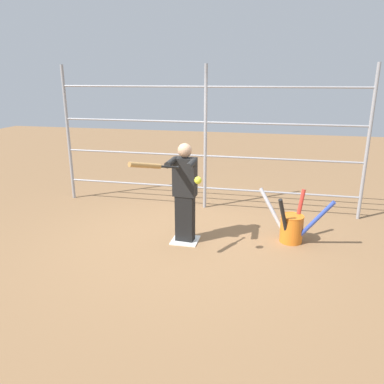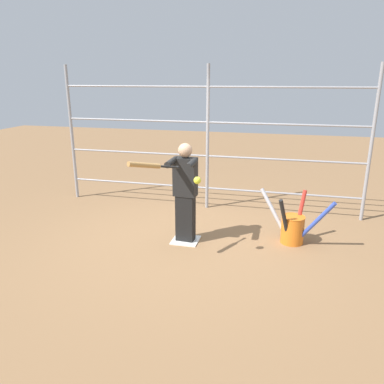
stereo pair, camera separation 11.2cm
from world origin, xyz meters
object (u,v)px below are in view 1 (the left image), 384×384
object	(u,v)px
softball_in_flight	(198,180)
bat_bucket	(292,226)
baseball_bat_swinging	(150,166)
batter	(185,190)

from	to	relation	value
softball_in_flight	bat_bucket	distance (m)	1.82
baseball_bat_swinging	batter	bearing A→B (deg)	-107.78
batter	softball_in_flight	world-z (taller)	batter
batter	bat_bucket	size ratio (longest dim) A/B	1.37
baseball_bat_swinging	bat_bucket	distance (m)	2.43
batter	softball_in_flight	xyz separation A→B (m)	(-0.33, 0.62, 0.34)
batter	softball_in_flight	distance (m)	0.77
baseball_bat_swinging	softball_in_flight	bearing A→B (deg)	-162.92
batter	baseball_bat_swinging	size ratio (longest dim) A/B	2.14
softball_in_flight	bat_bucket	world-z (taller)	softball_in_flight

